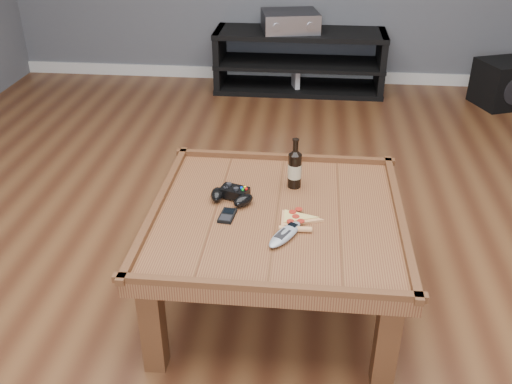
# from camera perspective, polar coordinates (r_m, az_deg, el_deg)

# --- Properties ---
(ground) EXTENTS (6.00, 6.00, 0.00)m
(ground) POSITION_cam_1_polar(r_m,az_deg,el_deg) (2.55, 1.92, -10.73)
(ground) COLOR #452313
(ground) RESTS_ON ground
(baseboard) EXTENTS (5.00, 0.02, 0.10)m
(baseboard) POSITION_cam_1_polar(r_m,az_deg,el_deg) (5.18, 4.36, 11.57)
(baseboard) COLOR silver
(baseboard) RESTS_ON ground
(coffee_table) EXTENTS (1.03, 1.03, 0.48)m
(coffee_table) POSITION_cam_1_polar(r_m,az_deg,el_deg) (2.31, 2.08, -3.33)
(coffee_table) COLOR #522817
(coffee_table) RESTS_ON ground
(media_console) EXTENTS (1.40, 0.45, 0.50)m
(media_console) POSITION_cam_1_polar(r_m,az_deg,el_deg) (4.90, 4.35, 12.88)
(media_console) COLOR black
(media_console) RESTS_ON ground
(beer_bottle) EXTENTS (0.06, 0.06, 0.22)m
(beer_bottle) POSITION_cam_1_polar(r_m,az_deg,el_deg) (2.43, 3.90, 2.43)
(beer_bottle) COLOR black
(beer_bottle) RESTS_ON coffee_table
(game_controller) EXTENTS (0.19, 0.16, 0.05)m
(game_controller) POSITION_cam_1_polar(r_m,az_deg,el_deg) (2.35, -2.43, -0.30)
(game_controller) COLOR black
(game_controller) RESTS_ON coffee_table
(pizza_slice) EXTENTS (0.14, 0.23, 0.02)m
(pizza_slice) POSITION_cam_1_polar(r_m,az_deg,el_deg) (2.23, 3.99, -2.80)
(pizza_slice) COLOR tan
(pizza_slice) RESTS_ON coffee_table
(smartphone) EXTENTS (0.07, 0.11, 0.01)m
(smartphone) POSITION_cam_1_polar(r_m,az_deg,el_deg) (2.25, -2.89, -2.36)
(smartphone) COLOR black
(smartphone) RESTS_ON coffee_table
(remote_control) EXTENTS (0.15, 0.21, 0.03)m
(remote_control) POSITION_cam_1_polar(r_m,az_deg,el_deg) (2.13, 2.92, -4.24)
(remote_control) COLOR gray
(remote_control) RESTS_ON coffee_table
(av_receiver) EXTENTS (0.50, 0.44, 0.15)m
(av_receiver) POSITION_cam_1_polar(r_m,az_deg,el_deg) (4.81, 3.43, 16.69)
(av_receiver) COLOR black
(av_receiver) RESTS_ON media_console
(subwoofer) EXTENTS (0.46, 0.46, 0.35)m
(subwoofer) POSITION_cam_1_polar(r_m,az_deg,el_deg) (4.96, 23.41, 9.93)
(subwoofer) COLOR black
(subwoofer) RESTS_ON ground
(game_console) EXTENTS (0.13, 0.17, 0.19)m
(game_console) POSITION_cam_1_polar(r_m,az_deg,el_deg) (4.90, 3.97, 10.96)
(game_console) COLOR slate
(game_console) RESTS_ON ground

